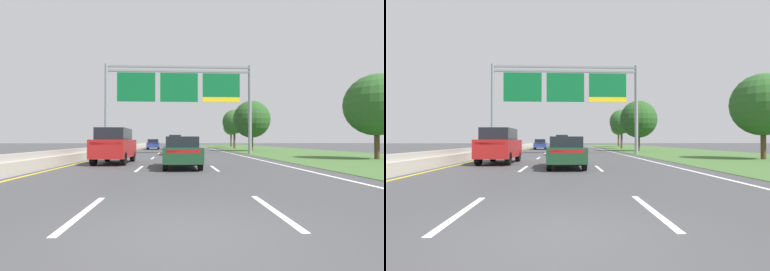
# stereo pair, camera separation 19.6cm
# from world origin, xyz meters

# --- Properties ---
(ground_plane) EXTENTS (220.00, 220.00, 0.00)m
(ground_plane) POSITION_xyz_m (0.00, 35.00, 0.00)
(ground_plane) COLOR #3D3D3F
(lane_striping) EXTENTS (11.96, 106.00, 0.01)m
(lane_striping) POSITION_xyz_m (0.00, 34.54, 0.00)
(lane_striping) COLOR white
(lane_striping) RESTS_ON ground
(grass_verge_right) EXTENTS (14.00, 110.00, 0.02)m
(grass_verge_right) POSITION_xyz_m (13.95, 35.00, 0.01)
(grass_verge_right) COLOR #3D602D
(grass_verge_right) RESTS_ON ground
(median_barrier_concrete) EXTENTS (0.60, 110.00, 0.85)m
(median_barrier_concrete) POSITION_xyz_m (-6.60, 35.00, 0.35)
(median_barrier_concrete) COLOR #A8A399
(median_barrier_concrete) RESTS_ON ground
(overhead_sign_gantry) EXTENTS (15.06, 0.42, 9.16)m
(overhead_sign_gantry) POSITION_xyz_m (0.30, 26.49, 6.47)
(overhead_sign_gantry) COLOR gray
(overhead_sign_gantry) RESTS_ON ground
(pickup_truck_silver) EXTENTS (2.13, 5.45, 2.20)m
(pickup_truck_silver) POSITION_xyz_m (-0.12, 39.67, 1.07)
(pickup_truck_silver) COLOR #B2B5BA
(pickup_truck_silver) RESTS_ON ground
(car_grey_centre_lane_sedan) EXTENTS (1.85, 4.41, 1.57)m
(car_grey_centre_lane_sedan) POSITION_xyz_m (0.02, 24.98, 0.82)
(car_grey_centre_lane_sedan) COLOR slate
(car_grey_centre_lane_sedan) RESTS_ON ground
(car_blue_left_lane_sedan) EXTENTS (1.94, 4.45, 1.57)m
(car_blue_left_lane_sedan) POSITION_xyz_m (-3.46, 42.42, 0.82)
(car_blue_left_lane_sedan) COLOR navy
(car_blue_left_lane_sedan) RESTS_ON ground
(car_red_left_lane_suv) EXTENTS (1.99, 4.74, 2.11)m
(car_red_left_lane_suv) POSITION_xyz_m (-3.74, 14.07, 1.10)
(car_red_left_lane_suv) COLOR maroon
(car_red_left_lane_suv) RESTS_ON ground
(car_darkgreen_centre_lane_sedan) EXTENTS (1.88, 4.42, 1.57)m
(car_darkgreen_centre_lane_sedan) POSITION_xyz_m (0.23, 10.89, 0.82)
(car_darkgreen_centre_lane_sedan) COLOR #193D23
(car_darkgreen_centre_lane_sedan) RESTS_ON ground
(roadside_tree_near) EXTENTS (4.52, 4.52, 6.25)m
(roadside_tree_near) POSITION_xyz_m (14.62, 16.90, 3.98)
(roadside_tree_near) COLOR #4C3823
(roadside_tree_near) RESTS_ON ground
(roadside_tree_mid) EXTENTS (4.80, 4.80, 6.53)m
(roadside_tree_mid) POSITION_xyz_m (9.81, 34.30, 4.12)
(roadside_tree_mid) COLOR #4C3823
(roadside_tree_mid) RESTS_ON ground
(roadside_tree_far) EXTENTS (4.14, 4.14, 6.68)m
(roadside_tree_far) POSITION_xyz_m (10.08, 47.11, 4.59)
(roadside_tree_far) COLOR #4C3823
(roadside_tree_far) RESTS_ON ground
(roadside_tree_distant) EXTENTS (3.45, 3.45, 6.07)m
(roadside_tree_distant) POSITION_xyz_m (12.31, 62.21, 4.32)
(roadside_tree_distant) COLOR #4C3823
(roadside_tree_distant) RESTS_ON ground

